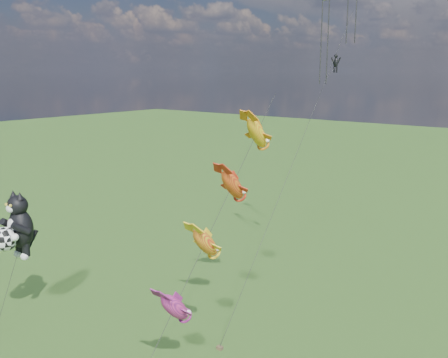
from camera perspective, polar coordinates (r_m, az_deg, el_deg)
The scene contains 4 objects.
ground at distance 37.87m, azimuth -13.33°, elevation -16.39°, with size 300.00×300.00×0.00m, color #1A4110.
cat_kite_rig at distance 37.73m, azimuth -22.72°, elevation -5.14°, with size 2.24×4.07×9.86m.
fish_windsock_rig at distance 31.19m, azimuth -0.57°, elevation -3.96°, with size 1.70×15.94×16.44m.
parafoil_rig at distance 42.27m, azimuth 12.61°, elevation 15.39°, with size 1.95×17.58×27.58m.
Camera 1 is at (26.63, -20.08, 17.94)m, focal length 40.00 mm.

